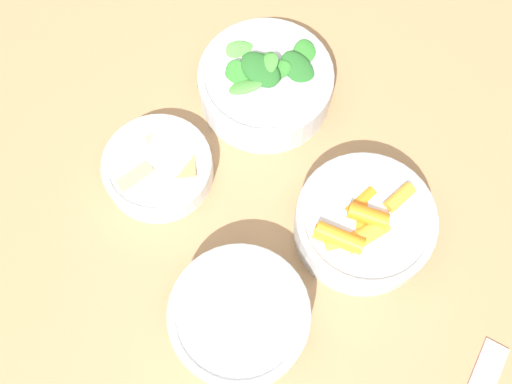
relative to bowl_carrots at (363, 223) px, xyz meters
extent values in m
plane|color=#2D2D33|center=(0.08, -0.17, -0.79)|extent=(10.00, 10.00, 0.00)
cube|color=#99724C|center=(0.08, -0.17, -0.04)|extent=(1.04, 0.92, 0.03)
cube|color=olive|center=(-0.38, -0.57, -0.43)|extent=(0.06, 0.06, 0.73)
cylinder|color=silver|center=(0.00, 0.00, -0.01)|extent=(0.17, 0.17, 0.05)
torus|color=silver|center=(0.00, 0.00, 0.02)|extent=(0.17, 0.17, 0.01)
cylinder|color=orange|center=(0.00, 0.00, 0.01)|extent=(0.05, 0.04, 0.02)
cylinder|color=orange|center=(-0.01, -0.02, 0.01)|extent=(0.05, 0.03, 0.02)
cylinder|color=orange|center=(0.03, 0.00, 0.01)|extent=(0.06, 0.05, 0.02)
cylinder|color=orange|center=(0.02, 0.01, 0.01)|extent=(0.06, 0.04, 0.02)
cylinder|color=orange|center=(-0.02, -0.03, 0.01)|extent=(0.05, 0.03, 0.02)
cylinder|color=orange|center=(0.04, -0.02, 0.01)|extent=(0.03, 0.05, 0.02)
cylinder|color=orange|center=(-0.04, 0.02, 0.02)|extent=(0.04, 0.02, 0.02)
cylinder|color=orange|center=(0.04, -0.01, 0.02)|extent=(0.03, 0.06, 0.02)
cylinder|color=orange|center=(0.00, 0.00, 0.02)|extent=(0.03, 0.05, 0.02)
cylinder|color=silver|center=(-0.09, -0.21, 0.00)|extent=(0.18, 0.18, 0.05)
torus|color=silver|center=(-0.09, -0.21, 0.02)|extent=(0.18, 0.18, 0.01)
ellipsoid|color=#235B23|center=(-0.12, -0.18, 0.03)|extent=(0.04, 0.06, 0.03)
ellipsoid|color=#2D7028|center=(-0.10, -0.20, 0.03)|extent=(0.04, 0.04, 0.03)
ellipsoid|color=#2D7028|center=(-0.14, -0.18, 0.02)|extent=(0.06, 0.06, 0.03)
ellipsoid|color=#4C933D|center=(-0.10, -0.22, 0.03)|extent=(0.04, 0.03, 0.03)
ellipsoid|color=#4C933D|center=(-0.06, -0.22, 0.03)|extent=(0.05, 0.06, 0.05)
ellipsoid|color=#3D8433|center=(-0.09, -0.21, 0.04)|extent=(0.05, 0.03, 0.03)
ellipsoid|color=#3D8433|center=(-0.04, -0.25, 0.01)|extent=(0.06, 0.06, 0.03)
ellipsoid|color=#235B23|center=(-0.10, -0.23, 0.03)|extent=(0.05, 0.03, 0.04)
ellipsoid|color=#235B23|center=(-0.08, -0.21, 0.04)|extent=(0.05, 0.06, 0.02)
ellipsoid|color=#4C933D|center=(-0.10, -0.25, 0.02)|extent=(0.06, 0.06, 0.03)
ellipsoid|color=#2D7028|center=(-0.10, -0.16, 0.01)|extent=(0.07, 0.06, 0.03)
ellipsoid|color=#2D7028|center=(-0.06, -0.23, 0.02)|extent=(0.05, 0.07, 0.06)
cylinder|color=silver|center=(0.18, -0.05, 0.00)|extent=(0.16, 0.16, 0.06)
torus|color=silver|center=(0.18, -0.05, 0.03)|extent=(0.16, 0.16, 0.01)
cylinder|color=brown|center=(0.18, -0.05, -0.01)|extent=(0.14, 0.14, 0.03)
ellipsoid|color=#AD7551|center=(0.14, -0.10, 0.01)|extent=(0.01, 0.01, 0.01)
ellipsoid|color=#AD7551|center=(0.15, -0.06, 0.01)|extent=(0.01, 0.01, 0.01)
ellipsoid|color=#8E5B3D|center=(0.23, -0.05, 0.01)|extent=(0.01, 0.01, 0.01)
ellipsoid|color=#8E5B3D|center=(0.23, -0.01, 0.01)|extent=(0.01, 0.01, 0.01)
ellipsoid|color=#A36B4C|center=(0.20, -0.02, 0.01)|extent=(0.01, 0.01, 0.01)
ellipsoid|color=#AD7551|center=(0.24, -0.04, 0.01)|extent=(0.01, 0.01, 0.01)
ellipsoid|color=#8E5B3D|center=(0.21, -0.03, 0.01)|extent=(0.01, 0.01, 0.01)
ellipsoid|color=#A36B4C|center=(0.15, -0.10, 0.01)|extent=(0.01, 0.01, 0.01)
ellipsoid|color=#AD7551|center=(0.20, -0.07, 0.01)|extent=(0.01, 0.01, 0.01)
ellipsoid|color=#A36B4C|center=(0.17, -0.11, 0.01)|extent=(0.01, 0.01, 0.01)
ellipsoid|color=#8E5B3D|center=(0.15, -0.03, 0.01)|extent=(0.01, 0.01, 0.01)
ellipsoid|color=#A36B4C|center=(0.15, -0.09, 0.01)|extent=(0.01, 0.01, 0.01)
ellipsoid|color=#8E5B3D|center=(0.17, -0.10, 0.01)|extent=(0.01, 0.01, 0.01)
ellipsoid|color=#A36B4C|center=(0.13, -0.09, 0.01)|extent=(0.01, 0.01, 0.01)
ellipsoid|color=#AD7551|center=(0.22, -0.05, 0.01)|extent=(0.01, 0.01, 0.01)
ellipsoid|color=#AD7551|center=(0.13, -0.10, 0.01)|extent=(0.01, 0.01, 0.01)
cylinder|color=beige|center=(0.19, 0.00, 0.01)|extent=(0.03, 0.03, 0.01)
cylinder|color=#E0A88E|center=(0.14, -0.02, 0.01)|extent=(0.03, 0.03, 0.01)
cylinder|color=tan|center=(0.13, -0.07, 0.01)|extent=(0.03, 0.03, 0.01)
cylinder|color=beige|center=(0.15, -0.06, 0.02)|extent=(0.03, 0.03, 0.01)
cylinder|color=silver|center=(0.08, -0.25, -0.01)|extent=(0.14, 0.14, 0.03)
torus|color=silver|center=(0.08, -0.25, 0.00)|extent=(0.14, 0.14, 0.01)
cube|color=tan|center=(0.06, -0.26, -0.01)|extent=(0.06, 0.06, 0.03)
cube|color=tan|center=(0.07, -0.23, 0.00)|extent=(0.06, 0.06, 0.02)
cube|color=tan|center=(0.11, -0.27, 0.00)|extent=(0.06, 0.05, 0.02)
camera|label=1|loc=(0.25, 0.02, 0.65)|focal=40.00mm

